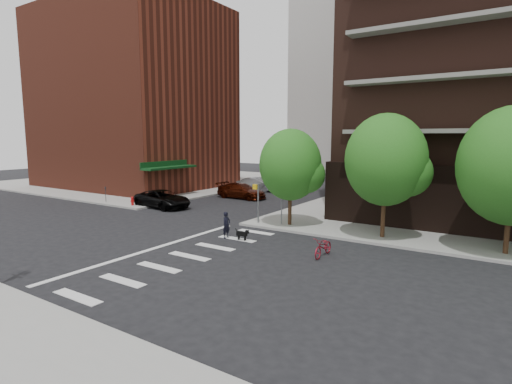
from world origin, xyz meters
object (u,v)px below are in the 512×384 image
object	(u,v)px
parked_car_maroon	(241,191)
fire_hydrant	(132,201)
parked_car_black	(162,199)
scooter	(323,247)
dog_walker	(226,225)
parked_car_silver	(257,184)

from	to	relation	value
parked_car_maroon	fire_hydrant	bearing A→B (deg)	152.86
fire_hydrant	parked_car_maroon	world-z (taller)	parked_car_maroon
parked_car_black	scooter	distance (m)	17.59
parked_car_black	dog_walker	xyz separation A→B (m)	(10.55, -5.14, 0.04)
parked_car_silver	parked_car_black	bearing A→B (deg)	170.59
parked_car_maroon	parked_car_silver	size ratio (longest dim) A/B	1.12
parked_car_black	parked_car_maroon	xyz separation A→B (m)	(2.60, 7.67, 0.00)
parked_car_silver	scooter	xyz separation A→B (m)	(15.77, -18.46, -0.25)
parked_car_silver	fire_hydrant	bearing A→B (deg)	161.89
parked_car_black	dog_walker	size ratio (longest dim) A/B	3.40
fire_hydrant	parked_car_black	bearing A→B (deg)	27.55
fire_hydrant	parked_car_silver	distance (m)	14.58
fire_hydrant	scooter	distance (m)	19.49
fire_hydrant	parked_car_silver	world-z (taller)	parked_car_silver
parked_car_maroon	dog_walker	xyz separation A→B (m)	(7.96, -12.81, 0.04)
parked_car_silver	dog_walker	distance (m)	20.53
parked_car_black	scooter	world-z (taller)	parked_car_black
fire_hydrant	scooter	bearing A→B (deg)	-12.57
fire_hydrant	parked_car_silver	size ratio (longest dim) A/B	0.16
parked_car_maroon	scooter	world-z (taller)	parked_car_maroon
parked_car_maroon	scooter	bearing A→B (deg)	-131.12
parked_car_black	dog_walker	world-z (taller)	dog_walker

